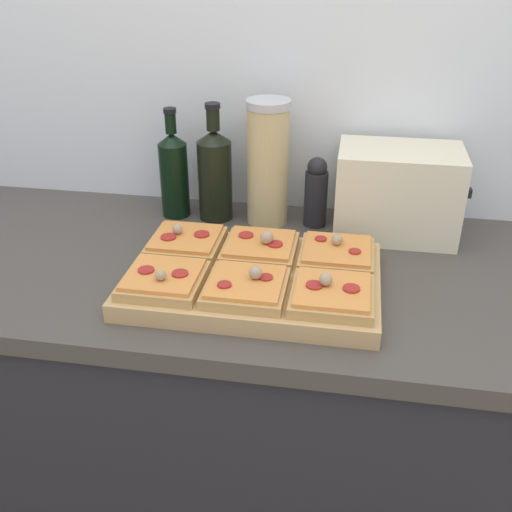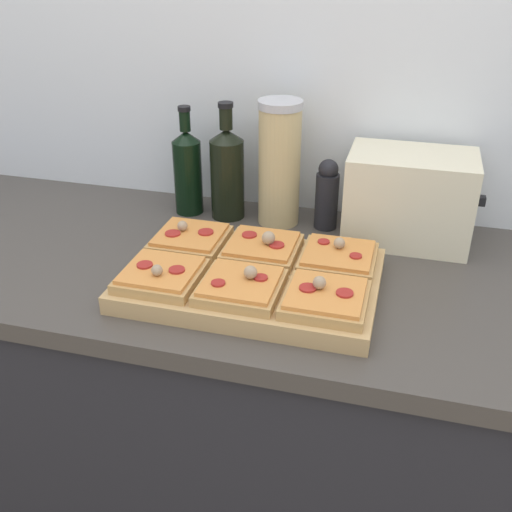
# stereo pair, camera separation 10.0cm
# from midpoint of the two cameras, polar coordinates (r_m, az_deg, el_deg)

# --- Properties ---
(wall_back) EXTENTS (6.00, 0.06, 2.50)m
(wall_back) POSITION_cam_midpoint_polar(r_m,az_deg,el_deg) (1.49, 9.01, 16.02)
(wall_back) COLOR silver
(wall_back) RESTS_ON ground_plane
(kitchen_counter) EXTENTS (2.63, 0.67, 0.93)m
(kitchen_counter) POSITION_cam_midpoint_polar(r_m,az_deg,el_deg) (1.56, 5.06, -16.32)
(kitchen_counter) COLOR #232328
(kitchen_counter) RESTS_ON ground_plane
(cutting_board) EXTENTS (0.50, 0.34, 0.04)m
(cutting_board) POSITION_cam_midpoint_polar(r_m,az_deg,el_deg) (1.20, 2.01, -2.33)
(cutting_board) COLOR tan
(cutting_board) RESTS_ON kitchen_counter
(pizza_slice_back_left) EXTENTS (0.15, 0.15, 0.05)m
(pizza_slice_back_left) POSITION_cam_midpoint_polar(r_m,az_deg,el_deg) (1.29, -4.09, 1.63)
(pizza_slice_back_left) COLOR tan
(pizza_slice_back_left) RESTS_ON cutting_board
(pizza_slice_back_center) EXTENTS (0.15, 0.15, 0.06)m
(pizza_slice_back_center) POSITION_cam_midpoint_polar(r_m,az_deg,el_deg) (1.25, 2.90, 0.77)
(pizza_slice_back_center) COLOR tan
(pizza_slice_back_center) RESTS_ON cutting_board
(pizza_slice_back_right) EXTENTS (0.15, 0.15, 0.05)m
(pizza_slice_back_right) POSITION_cam_midpoint_polar(r_m,az_deg,el_deg) (1.23, 10.16, -0.16)
(pizza_slice_back_right) COLOR tan
(pizza_slice_back_right) RESTS_ON cutting_board
(pizza_slice_front_left) EXTENTS (0.15, 0.15, 0.05)m
(pizza_slice_front_left) POSITION_cam_midpoint_polar(r_m,az_deg,el_deg) (1.16, -6.60, -1.84)
(pizza_slice_front_left) COLOR tan
(pizza_slice_front_left) RESTS_ON cutting_board
(pizza_slice_front_center) EXTENTS (0.15, 0.15, 0.05)m
(pizza_slice_front_center) POSITION_cam_midpoint_polar(r_m,az_deg,el_deg) (1.11, 1.12, -2.91)
(pizza_slice_front_center) COLOR tan
(pizza_slice_front_center) RESTS_ON cutting_board
(pizza_slice_front_right) EXTENTS (0.15, 0.15, 0.05)m
(pizza_slice_front_right) POSITION_cam_midpoint_polar(r_m,az_deg,el_deg) (1.09, 9.25, -4.01)
(pizza_slice_front_right) COLOR tan
(pizza_slice_front_right) RESTS_ON cutting_board
(olive_oil_bottle) EXTENTS (0.07, 0.07, 0.27)m
(olive_oil_bottle) POSITION_cam_midpoint_polar(r_m,az_deg,el_deg) (1.50, -4.63, 8.10)
(olive_oil_bottle) COLOR black
(olive_oil_bottle) RESTS_ON kitchen_counter
(wine_bottle) EXTENTS (0.08, 0.08, 0.29)m
(wine_bottle) POSITION_cam_midpoint_polar(r_m,az_deg,el_deg) (1.47, -0.80, 8.00)
(wine_bottle) COLOR black
(wine_bottle) RESTS_ON kitchen_counter
(grain_jar_tall) EXTENTS (0.10, 0.10, 0.30)m
(grain_jar_tall) POSITION_cam_midpoint_polar(r_m,az_deg,el_deg) (1.43, 4.27, 8.74)
(grain_jar_tall) COLOR tan
(grain_jar_tall) RESTS_ON kitchen_counter
(pepper_mill) EXTENTS (0.05, 0.05, 0.17)m
(pepper_mill) POSITION_cam_midpoint_polar(r_m,az_deg,el_deg) (1.44, 8.76, 5.73)
(pepper_mill) COLOR black
(pepper_mill) RESTS_ON kitchen_counter
(toaster_oven) EXTENTS (0.30, 0.18, 0.21)m
(toaster_oven) POSITION_cam_midpoint_polar(r_m,az_deg,el_deg) (1.41, 16.35, 5.31)
(toaster_oven) COLOR beige
(toaster_oven) RESTS_ON kitchen_counter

